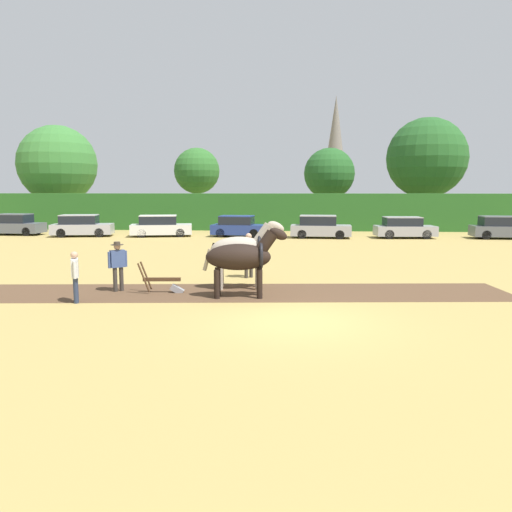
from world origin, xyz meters
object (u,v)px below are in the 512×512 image
farmer_beside_team (249,252)px  parked_car_far_right (501,228)px  tree_left (197,171)px  farmer_at_plow (118,262)px  tree_far_left (58,164)px  parked_car_center (239,227)px  parked_car_left (82,226)px  farmer_onlooker_left (75,273)px  tree_center_left (329,174)px  parked_car_center_left (160,226)px  parked_car_right (404,228)px  tree_center (427,158)px  church_spire (335,151)px  parked_car_center_right (320,227)px  draft_horse_lead_left (242,257)px  parked_car_far_left (16,225)px  draft_horse_lead_right (243,250)px  plow (166,283)px

farmer_beside_team → parked_car_far_right: farmer_beside_team is taller
tree_left → farmer_at_plow: bearing=-84.0°
tree_far_left → farmer_at_plow: tree_far_left is taller
tree_left → parked_car_center: tree_left is taller
farmer_beside_team → parked_car_far_right: bearing=95.4°
parked_car_left → farmer_onlooker_left: bearing=-78.0°
parked_car_center → tree_left: bearing=119.6°
tree_center_left → farmer_beside_team: tree_center_left is taller
tree_center_left → farmer_onlooker_left: bearing=-106.7°
parked_car_center_left → parked_car_far_right: parked_car_far_right is taller
farmer_onlooker_left → parked_car_far_right: parked_car_far_right is taller
tree_center_left → parked_car_right: (4.42, -12.06, -4.15)m
farmer_beside_team → parked_car_center_left: (-7.90, 16.64, -0.28)m
parked_car_center_left → farmer_beside_team: bearing=-76.3°
tree_center → tree_left: bearing=-179.4°
tree_center → church_spire: 32.05m
tree_far_left → parked_car_center_right: 27.95m
draft_horse_lead_left → farmer_at_plow: draft_horse_lead_left is taller
parked_car_far_left → parked_car_right: 28.65m
tree_far_left → farmer_onlooker_left: bearing=-64.0°
parked_car_center → parked_car_center_right: bearing=1.2°
farmer_at_plow → parked_car_center_right: farmer_at_plow is taller
church_spire → farmer_beside_team: church_spire is taller
farmer_beside_team → parked_car_center_left: bearing=165.0°
tree_center_left → farmer_onlooker_left: 35.04m
tree_center → draft_horse_lead_right: (-14.27, -31.64, -4.98)m
tree_center_left → draft_horse_lead_right: 31.44m
tree_center_left → parked_car_center_left: (-13.04, -12.04, -4.13)m
church_spire → farmer_at_plow: 65.52m
tree_center_left → farmer_onlooker_left: tree_center_left is taller
tree_left → farmer_onlooker_left: bearing=-85.5°
farmer_at_plow → parked_car_center_right: size_ratio=0.39×
tree_center_left → parked_car_right: tree_center_left is taller
tree_left → parked_car_far_right: (23.71, -12.62, -4.41)m
farmer_at_plow → parked_car_far_right: bearing=95.3°
farmer_beside_team → farmer_onlooker_left: bearing=-86.6°
tree_far_left → parked_car_center_right: tree_far_left is taller
farmer_at_plow → tree_far_left: bearing=169.7°
draft_horse_lead_right → farmer_onlooker_left: (-4.83, -2.53, -0.46)m
church_spire → parked_car_left: (-21.99, -44.61, -8.56)m
farmer_at_plow → farmer_beside_team: 5.08m
parked_car_center_left → tree_center: bearing=18.5°
draft_horse_lead_right → parked_car_center: bearing=91.7°
parked_car_center_right → draft_horse_lead_right: bearing=-97.9°
parked_car_far_left → parked_car_center: 16.90m
plow → parked_car_far_right: bearing=41.7°
plow → parked_car_center_left: bearing=100.5°
draft_horse_lead_left → farmer_at_plow: bearing=167.0°
tree_center → parked_car_center: (-16.44, -12.66, -5.60)m
parked_car_center_right → plow: bearing=-104.2°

